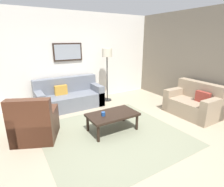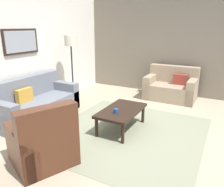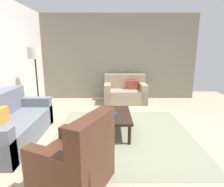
{
  "view_description": "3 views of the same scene",
  "coord_description": "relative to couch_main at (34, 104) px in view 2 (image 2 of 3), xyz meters",
  "views": [
    {
      "loc": [
        -1.8,
        -2.95,
        2.0
      ],
      "look_at": [
        0.17,
        0.3,
        0.83
      ],
      "focal_mm": 28.71,
      "sensor_mm": 36.0,
      "label": 1
    },
    {
      "loc": [
        -3.46,
        -1.52,
        1.93
      ],
      "look_at": [
        0.25,
        0.45,
        0.64
      ],
      "focal_mm": 35.51,
      "sensor_mm": 36.0,
      "label": 2
    },
    {
      "loc": [
        -3.53,
        0.23,
        1.67
      ],
      "look_at": [
        -0.18,
        0.22,
        0.89
      ],
      "focal_mm": 30.65,
      "sensor_mm": 36.0,
      "label": 3
    }
  ],
  "objects": [
    {
      "name": "stone_feature_panel",
      "position": [
        3.25,
        -2.12,
        1.1
      ],
      "size": [
        0.12,
        5.2,
        2.8
      ],
      "primitive_type": "cube",
      "color": "slate",
      "rests_on": "ground_plane"
    },
    {
      "name": "area_rug",
      "position": [
        0.25,
        -2.12,
        -0.3
      ],
      "size": [
        2.83,
        2.71,
        0.01
      ],
      "primitive_type": "cube",
      "color": "gray",
      "rests_on": "ground_plane"
    },
    {
      "name": "framed_artwork",
      "position": [
        0.19,
        0.39,
        1.31
      ],
      "size": [
        0.89,
        0.04,
        0.53
      ],
      "color": "black"
    },
    {
      "name": "ground_plane",
      "position": [
        0.25,
        -2.12,
        -0.3
      ],
      "size": [
        8.0,
        8.0,
        0.0
      ],
      "primitive_type": "plane",
      "color": "tan"
    },
    {
      "name": "couch_main",
      "position": [
        0.0,
        0.0,
        0.0
      ],
      "size": [
        1.91,
        0.85,
        0.88
      ],
      "color": "slate",
      "rests_on": "ground_plane"
    },
    {
      "name": "coffee_table",
      "position": [
        0.36,
        -1.95,
        0.06
      ],
      "size": [
        1.1,
        0.64,
        0.41
      ],
      "color": "black",
      "rests_on": "ground_plane"
    },
    {
      "name": "lamp_standing",
      "position": [
        1.29,
        -0.09,
        1.11
      ],
      "size": [
        0.32,
        0.32,
        1.71
      ],
      "color": "black",
      "rests_on": "ground_plane"
    },
    {
      "name": "rear_partition",
      "position": [
        0.25,
        0.48,
        1.1
      ],
      "size": [
        6.0,
        0.12,
        2.8
      ],
      "primitive_type": "cube",
      "color": "silver",
      "rests_on": "ground_plane"
    },
    {
      "name": "armchair_leather",
      "position": [
        -1.19,
        -1.47,
        0.01
      ],
      "size": [
        1.06,
        1.06,
        0.95
      ],
      "color": "#4C2819",
      "rests_on": "ground_plane"
    },
    {
      "name": "cup",
      "position": [
        0.13,
        -1.95,
        0.15
      ],
      "size": [
        0.09,
        0.09,
        0.09
      ],
      "primitive_type": "cylinder",
      "color": "#1E478C",
      "rests_on": "coffee_table"
    },
    {
      "name": "couch_loveseat",
      "position": [
        2.72,
        -2.33,
        0.0
      ],
      "size": [
        0.83,
        1.32,
        0.88
      ],
      "color": "gray",
      "rests_on": "ground_plane"
    }
  ]
}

